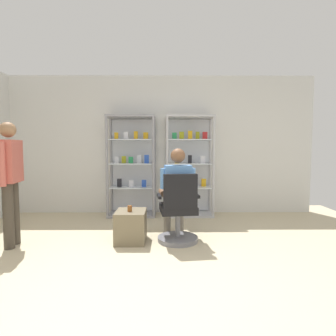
{
  "coord_description": "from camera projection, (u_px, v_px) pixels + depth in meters",
  "views": [
    {
      "loc": [
        0.11,
        -2.47,
        1.3
      ],
      "look_at": [
        0.13,
        1.55,
        1.0
      ],
      "focal_mm": 29.23,
      "sensor_mm": 36.0,
      "label": 1
    }
  ],
  "objects": [
    {
      "name": "ground_plane",
      "position": [
        155.0,
        287.0,
        2.56
      ],
      "size": [
        7.2,
        7.2,
        0.0
      ],
      "primitive_type": "plane",
      "color": "#C6B793"
    },
    {
      "name": "office_chair",
      "position": [
        178.0,
        214.0,
        3.73
      ],
      "size": [
        0.59,
        0.56,
        0.96
      ],
      "color": "slate",
      "rests_on": "ground"
    },
    {
      "name": "storage_crate",
      "position": [
        131.0,
        226.0,
        3.78
      ],
      "size": [
        0.41,
        0.47,
        0.43
      ],
      "primitive_type": "cube",
      "color": "#72664C",
      "rests_on": "ground"
    },
    {
      "name": "display_cabinet_right",
      "position": [
        189.0,
        165.0,
        5.25
      ],
      "size": [
        0.9,
        0.45,
        1.9
      ],
      "color": "#B7B7BC",
      "rests_on": "ground"
    },
    {
      "name": "seated_shopkeeper",
      "position": [
        177.0,
        189.0,
        3.87
      ],
      "size": [
        0.52,
        0.59,
        1.29
      ],
      "color": "slate",
      "rests_on": "ground"
    },
    {
      "name": "tea_glass",
      "position": [
        130.0,
        209.0,
        3.72
      ],
      "size": [
        0.06,
        0.06,
        0.08
      ],
      "primitive_type": "cylinder",
      "color": "brown",
      "rests_on": "storage_crate"
    },
    {
      "name": "back_wall",
      "position": [
        161.0,
        145.0,
        5.45
      ],
      "size": [
        6.0,
        0.1,
        2.7
      ],
      "primitive_type": "cube",
      "color": "silver",
      "rests_on": "ground"
    },
    {
      "name": "standing_customer",
      "position": [
        10.0,
        176.0,
        3.55
      ],
      "size": [
        0.27,
        0.52,
        1.63
      ],
      "color": "#3F382D",
      "rests_on": "ground"
    },
    {
      "name": "display_cabinet_left",
      "position": [
        132.0,
        165.0,
        5.24
      ],
      "size": [
        0.9,
        0.45,
        1.9
      ],
      "color": "gray",
      "rests_on": "ground"
    }
  ]
}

